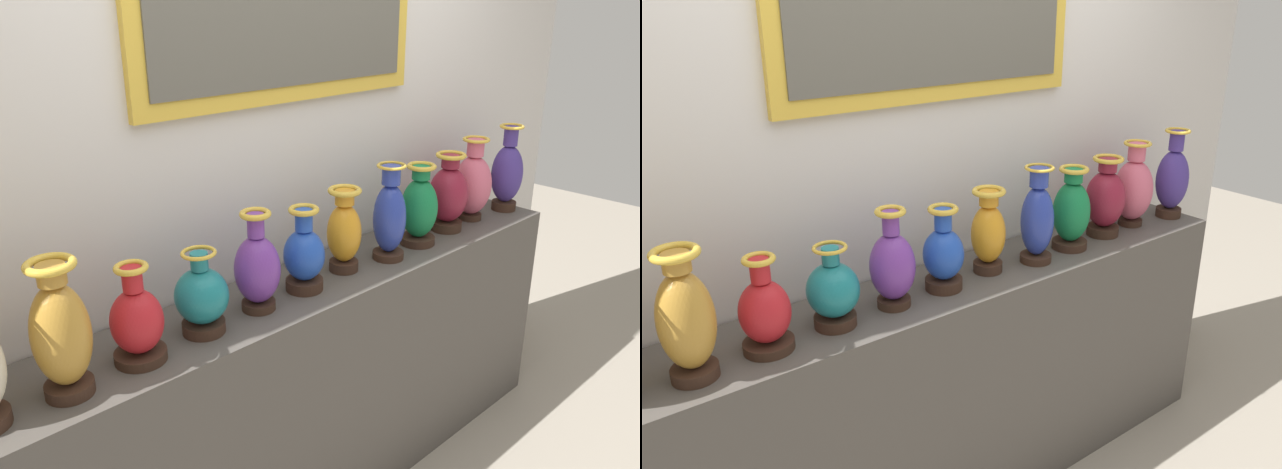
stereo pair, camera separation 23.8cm
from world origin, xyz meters
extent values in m
cube|color=#4C4742|center=(0.00, 0.00, 0.51)|extent=(2.67, 0.40, 1.02)
cube|color=silver|center=(0.00, 0.26, 1.34)|extent=(4.10, 0.10, 2.68)
cube|color=gold|center=(0.03, 0.20, 2.00)|extent=(1.30, 0.03, 0.66)
cube|color=#57544B|center=(0.03, 0.18, 2.00)|extent=(1.18, 0.01, 0.54)
cylinder|color=#382319|center=(-1.01, -0.06, 1.04)|extent=(0.13, 0.13, 0.04)
ellipsoid|color=#B27F2D|center=(-1.01, -0.06, 1.20)|extent=(0.16, 0.16, 0.30)
cylinder|color=#B27F2D|center=(-1.01, -0.06, 1.38)|extent=(0.07, 0.07, 0.05)
torus|color=gold|center=(-1.01, -0.06, 1.41)|extent=(0.13, 0.13, 0.02)
cylinder|color=#382319|center=(-0.79, -0.05, 1.03)|extent=(0.16, 0.16, 0.03)
ellipsoid|color=red|center=(-0.79, -0.05, 1.15)|extent=(0.16, 0.16, 0.20)
cylinder|color=red|center=(-0.79, -0.05, 1.29)|extent=(0.06, 0.06, 0.07)
torus|color=gold|center=(-0.79, -0.05, 1.32)|extent=(0.10, 0.10, 0.02)
cylinder|color=#382319|center=(-0.56, -0.04, 1.04)|extent=(0.14, 0.14, 0.04)
ellipsoid|color=#19727A|center=(-0.56, -0.04, 1.15)|extent=(0.17, 0.17, 0.18)
cylinder|color=#19727A|center=(-0.56, -0.04, 1.27)|extent=(0.06, 0.06, 0.06)
torus|color=gold|center=(-0.56, -0.04, 1.30)|extent=(0.11, 0.11, 0.01)
cylinder|color=#382319|center=(-0.33, -0.03, 1.03)|extent=(0.12, 0.12, 0.03)
ellipsoid|color=#6B3393|center=(-0.33, -0.03, 1.17)|extent=(0.16, 0.16, 0.24)
cylinder|color=#6B3393|center=(-0.33, -0.03, 1.33)|extent=(0.06, 0.06, 0.08)
torus|color=gold|center=(-0.33, -0.03, 1.37)|extent=(0.11, 0.11, 0.02)
cylinder|color=#382319|center=(-0.11, -0.03, 1.04)|extent=(0.14, 0.14, 0.04)
ellipsoid|color=#1E47B2|center=(-0.11, -0.03, 1.16)|extent=(0.15, 0.15, 0.19)
cylinder|color=#1E47B2|center=(-0.11, -0.03, 1.29)|extent=(0.06, 0.06, 0.08)
torus|color=gold|center=(-0.11, -0.03, 1.33)|extent=(0.11, 0.11, 0.02)
cylinder|color=#382319|center=(0.12, -0.01, 1.04)|extent=(0.12, 0.12, 0.04)
ellipsoid|color=orange|center=(0.12, -0.01, 1.18)|extent=(0.14, 0.14, 0.23)
cylinder|color=orange|center=(0.12, -0.01, 1.32)|extent=(0.08, 0.08, 0.05)
torus|color=gold|center=(0.12, -0.01, 1.35)|extent=(0.13, 0.13, 0.02)
cylinder|color=#382319|center=(0.34, -0.05, 1.03)|extent=(0.13, 0.13, 0.03)
ellipsoid|color=#263899|center=(0.34, -0.05, 1.19)|extent=(0.14, 0.14, 0.29)
cylinder|color=#263899|center=(0.34, -0.05, 1.37)|extent=(0.08, 0.08, 0.08)
torus|color=gold|center=(0.34, -0.05, 1.41)|extent=(0.12, 0.12, 0.01)
cylinder|color=#382319|center=(0.56, -0.03, 1.04)|extent=(0.15, 0.15, 0.03)
ellipsoid|color=#14723D|center=(0.56, -0.03, 1.18)|extent=(0.16, 0.16, 0.26)
cylinder|color=#14723D|center=(0.56, -0.03, 1.34)|extent=(0.08, 0.08, 0.05)
torus|color=gold|center=(0.56, -0.03, 1.37)|extent=(0.13, 0.13, 0.02)
cylinder|color=#382319|center=(0.79, -0.02, 1.04)|extent=(0.14, 0.14, 0.04)
ellipsoid|color=maroon|center=(0.79, -0.02, 1.19)|extent=(0.18, 0.18, 0.25)
cylinder|color=maroon|center=(0.79, -0.02, 1.34)|extent=(0.08, 0.08, 0.06)
torus|color=gold|center=(0.79, -0.02, 1.37)|extent=(0.14, 0.14, 0.02)
cylinder|color=#382319|center=(1.00, -0.01, 1.03)|extent=(0.11, 0.11, 0.03)
ellipsoid|color=#CC5972|center=(1.00, -0.01, 1.19)|extent=(0.18, 0.18, 0.28)
cylinder|color=#CC5972|center=(1.00, -0.01, 1.37)|extent=(0.08, 0.08, 0.08)
torus|color=gold|center=(1.00, -0.01, 1.41)|extent=(0.13, 0.13, 0.02)
cylinder|color=#382319|center=(1.24, -0.05, 1.04)|extent=(0.12, 0.12, 0.04)
ellipsoid|color=#3F2D7F|center=(1.24, -0.05, 1.21)|extent=(0.15, 0.15, 0.29)
cylinder|color=#3F2D7F|center=(1.24, -0.05, 1.39)|extent=(0.07, 0.07, 0.09)
torus|color=gold|center=(1.24, -0.05, 1.44)|extent=(0.12, 0.12, 0.02)
camera|label=1|loc=(-1.55, -1.61, 2.05)|focal=35.78mm
camera|label=2|loc=(-1.36, -1.76, 2.05)|focal=35.78mm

